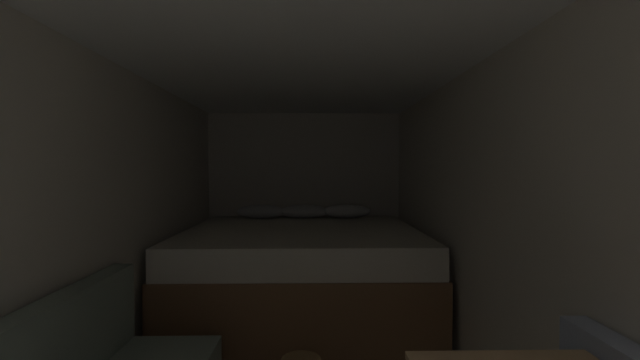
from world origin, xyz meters
TOP-DOWN VIEW (x-y plane):
  - wall_back at (0.00, 4.50)m, footprint 2.41×0.05m
  - wall_left at (-1.18, 1.98)m, footprint 0.05×4.99m
  - wall_right at (1.18, 1.98)m, footprint 0.05×4.99m
  - ceiling_slab at (0.00, 1.98)m, footprint 2.41×4.99m
  - bed at (0.00, 3.44)m, footprint 2.19×2.02m

SIDE VIEW (x-z plane):
  - bed at x=0.00m, z-range -0.07..0.90m
  - wall_back at x=0.00m, z-range 0.00..2.05m
  - wall_left at x=-1.18m, z-range 0.00..2.05m
  - wall_right at x=1.18m, z-range 0.00..2.05m
  - ceiling_slab at x=0.00m, z-range 2.05..2.10m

